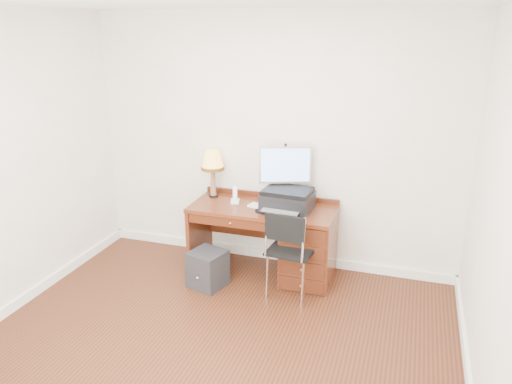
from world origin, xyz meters
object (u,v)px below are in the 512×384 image
(monitor, at_px, (286,168))
(chair, at_px, (290,246))
(desk, at_px, (292,240))
(equipment_box, at_px, (208,269))
(leg_lamp, at_px, (213,163))
(phone, at_px, (235,198))
(printer, at_px, (288,199))

(monitor, xyz_separation_m, chair, (0.20, -0.58, -0.60))
(desk, height_order, equipment_box, desk)
(desk, distance_m, monitor, 0.76)
(leg_lamp, xyz_separation_m, phone, (0.30, -0.12, -0.33))
(monitor, relative_size, printer, 1.20)
(chair, height_order, equipment_box, chair)
(phone, relative_size, chair, 0.20)
(desk, distance_m, printer, 0.45)
(chair, bearing_deg, phone, 153.85)
(monitor, xyz_separation_m, phone, (-0.52, -0.13, -0.34))
(chair, bearing_deg, desk, 106.41)
(printer, distance_m, equipment_box, 1.08)
(monitor, bearing_deg, leg_lamp, 160.86)
(printer, xyz_separation_m, equipment_box, (-0.70, -0.47, -0.67))
(monitor, xyz_separation_m, equipment_box, (-0.64, -0.61, -0.95))
(desk, xyz_separation_m, equipment_box, (-0.76, -0.47, -0.22))
(phone, height_order, equipment_box, phone)
(desk, height_order, phone, phone)
(leg_lamp, distance_m, phone, 0.46)
(phone, distance_m, chair, 0.88)
(printer, height_order, equipment_box, printer)
(monitor, bearing_deg, phone, 174.36)
(chair, bearing_deg, printer, 114.01)
(monitor, distance_m, chair, 0.85)
(monitor, bearing_deg, chair, -90.45)
(desk, distance_m, equipment_box, 0.92)
(desk, bearing_deg, printer, 179.41)
(monitor, distance_m, phone, 0.63)
(desk, distance_m, phone, 0.75)
(phone, bearing_deg, printer, -16.82)
(desk, xyz_separation_m, printer, (-0.06, 0.00, 0.44))
(chair, relative_size, equipment_box, 2.38)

